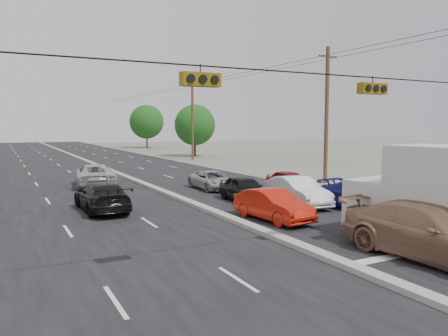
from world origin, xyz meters
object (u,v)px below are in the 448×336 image
(utility_pole_right_b, at_px, (327,114))
(oncoming_near, at_px, (102,197))
(tree_right_mid, at_px, (195,125))
(tree_right_far, at_px, (147,122))
(tan_sedan, at_px, (433,233))
(queue_car_a, at_px, (245,189))
(queue_car_e, at_px, (290,182))
(queue_car_c, at_px, (212,180))
(queue_car_d, at_px, (366,197))
(red_sedan, at_px, (273,205))
(oncoming_far, at_px, (95,175))
(queue_car_b, at_px, (297,192))
(utility_pole_right_c, at_px, (192,119))

(utility_pole_right_b, xyz_separation_m, oncoming_near, (-17.17, -3.36, -4.38))
(tree_right_mid, bearing_deg, tree_right_far, 87.71)
(tree_right_mid, height_order, tan_sedan, tree_right_mid)
(queue_car_a, bearing_deg, queue_car_e, 24.51)
(tree_right_mid, bearing_deg, queue_car_c, -111.50)
(queue_car_c, height_order, queue_car_d, queue_car_d)
(red_sedan, bearing_deg, tree_right_mid, 65.80)
(queue_car_d, bearing_deg, queue_car_c, 101.81)
(tree_right_far, height_order, oncoming_near, tree_right_far)
(tan_sedan, bearing_deg, oncoming_far, 100.27)
(queue_car_b, height_order, oncoming_far, oncoming_far)
(utility_pole_right_c, distance_m, queue_car_e, 28.58)
(utility_pole_right_b, height_order, queue_car_d, utility_pole_right_b)
(queue_car_e, bearing_deg, utility_pole_right_c, 82.59)
(utility_pole_right_c, relative_size, tan_sedan, 1.65)
(tree_right_far, relative_size, queue_car_b, 1.76)
(queue_car_e, bearing_deg, oncoming_near, -173.85)
(tree_right_far, height_order, queue_car_b, tree_right_far)
(utility_pole_right_c, distance_m, tan_sedan, 42.57)
(utility_pole_right_c, relative_size, queue_car_c, 2.28)
(tan_sedan, bearing_deg, tree_right_mid, 70.26)
(queue_car_b, xyz_separation_m, oncoming_near, (-9.60, 3.26, -0.04))
(queue_car_d, bearing_deg, queue_car_a, 121.13)
(tree_right_far, distance_m, queue_car_c, 55.78)
(utility_pole_right_b, relative_size, queue_car_e, 2.45)
(tan_sedan, distance_m, queue_car_d, 7.89)
(queue_car_c, bearing_deg, oncoming_far, 142.15)
(utility_pole_right_b, relative_size, utility_pole_right_c, 1.00)
(tree_right_mid, relative_size, tan_sedan, 1.18)
(tree_right_mid, bearing_deg, oncoming_far, -127.22)
(utility_pole_right_c, height_order, tree_right_mid, utility_pole_right_c)
(tan_sedan, bearing_deg, red_sedan, 94.95)
(utility_pole_right_c, relative_size, queue_car_d, 2.00)
(red_sedan, xyz_separation_m, queue_car_b, (3.22, 2.49, 0.07))
(tree_right_far, xyz_separation_m, queue_car_e, (-8.73, -57.75, -4.26))
(utility_pole_right_b, relative_size, oncoming_far, 1.77)
(tree_right_far, bearing_deg, queue_car_a, -102.35)
(utility_pole_right_c, bearing_deg, queue_car_c, -110.41)
(tan_sedan, xyz_separation_m, oncoming_near, (-7.67, 12.92, -0.15))
(red_sedan, bearing_deg, utility_pole_right_b, 34.76)
(tan_sedan, bearing_deg, utility_pole_right_c, 71.84)
(utility_pole_right_c, bearing_deg, tan_sedan, -102.96)
(utility_pole_right_b, bearing_deg, queue_car_c, 174.85)
(red_sedan, height_order, queue_car_d, queue_car_d)
(red_sedan, relative_size, queue_car_a, 1.00)
(tree_right_far, distance_m, queue_car_d, 65.24)
(tree_right_far, height_order, tan_sedan, tree_right_far)
(utility_pole_right_c, xyz_separation_m, tan_sedan, (-9.50, -41.28, -4.23))
(utility_pole_right_c, height_order, queue_car_d, utility_pole_right_c)
(oncoming_near, bearing_deg, oncoming_far, -99.99)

